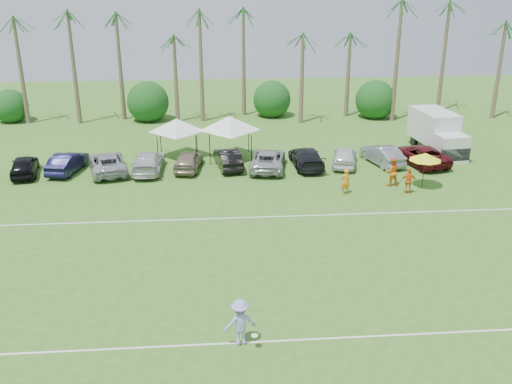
{
  "coord_description": "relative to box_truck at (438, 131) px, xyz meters",
  "views": [
    {
      "loc": [
        -0.03,
        -16.46,
        13.45
      ],
      "look_at": [
        2.42,
        13.98,
        1.6
      ],
      "focal_mm": 40.0,
      "sensor_mm": 36.0,
      "label": 1
    }
  ],
  "objects": [
    {
      "name": "canopy_tent_right",
      "position": [
        -16.36,
        -0.18,
        1.59
      ],
      "size": [
        4.73,
        4.73,
        3.83
      ],
      "color": "black",
      "rests_on": "ground"
    },
    {
      "name": "sideline_player_b",
      "position": [
        -5.8,
        -7.1,
        -0.73
      ],
      "size": [
        0.94,
        0.74,
        1.93
      ],
      "primitive_type": "imported",
      "rotation": [
        0.0,
        0.0,
        3.13
      ],
      "color": "orange",
      "rests_on": "ground"
    },
    {
      "name": "palm_tree_4",
      "position": [
        -21.71,
        12.28,
        5.79
      ],
      "size": [
        2.4,
        2.4,
        8.9
      ],
      "color": "brown",
      "rests_on": "ground"
    },
    {
      "name": "parked_car_4",
      "position": [
        -19.46,
        -2.72,
        -0.98
      ],
      "size": [
        2.26,
        4.39,
        1.43
      ],
      "primitive_type": "imported",
      "rotation": [
        0.0,
        0.0,
        3.0
      ],
      "color": "#7D725B",
      "rests_on": "ground"
    },
    {
      "name": "parked_car_10",
      "position": [
        -2.26,
        -2.81,
        -0.98
      ],
      "size": [
        3.52,
        5.56,
        1.43
      ],
      "primitive_type": "imported",
      "rotation": [
        0.0,
        0.0,
        3.38
      ],
      "color": "#571116",
      "rests_on": "ground"
    },
    {
      "name": "sideline_player_a",
      "position": [
        -9.25,
        -8.38,
        -0.84
      ],
      "size": [
        0.7,
        0.54,
        1.7
      ],
      "primitive_type": "imported",
      "rotation": [
        0.0,
        0.0,
        3.38
      ],
      "color": "orange",
      "rests_on": "ground"
    },
    {
      "name": "palm_tree_5",
      "position": [
        -17.71,
        12.28,
        6.66
      ],
      "size": [
        2.4,
        2.4,
        9.9
      ],
      "color": "brown",
      "rests_on": "ground"
    },
    {
      "name": "bush_tree_2",
      "position": [
        -11.71,
        13.28,
        0.1
      ],
      "size": [
        4.0,
        4.0,
        4.0
      ],
      "color": "brown",
      "rests_on": "ground"
    },
    {
      "name": "bush_tree_0",
      "position": [
        -36.71,
        13.28,
        0.1
      ],
      "size": [
        4.0,
        4.0,
        4.0
      ],
      "color": "brown",
      "rests_on": "ground"
    },
    {
      "name": "palm_tree_6",
      "position": [
        -13.71,
        12.28,
        7.52
      ],
      "size": [
        2.4,
        2.4,
        10.9
      ],
      "color": "brown",
      "rests_on": "ground"
    },
    {
      "name": "box_truck",
      "position": [
        0.0,
        0.0,
        0.0
      ],
      "size": [
        2.92,
        6.34,
        3.17
      ],
      "rotation": [
        0.0,
        0.0,
        0.1
      ],
      "color": "silver",
      "rests_on": "ground"
    },
    {
      "name": "parked_car_8",
      "position": [
        -7.99,
        -2.71,
        -0.98
      ],
      "size": [
        2.72,
        4.49,
        1.43
      ],
      "primitive_type": "imported",
      "rotation": [
        0.0,
        0.0,
        2.88
      ],
      "color": "silver",
      "rests_on": "ground"
    },
    {
      "name": "parked_car_2",
      "position": [
        -25.2,
        -2.91,
        -0.98
      ],
      "size": [
        3.59,
        5.57,
        1.43
      ],
      "primitive_type": "imported",
      "rotation": [
        0.0,
        0.0,
        3.39
      ],
      "color": "#9FA1A4",
      "rests_on": "ground"
    },
    {
      "name": "parked_car_0",
      "position": [
        -30.93,
        -3.01,
        -0.98
      ],
      "size": [
        2.4,
        4.43,
        1.43
      ],
      "primitive_type": "imported",
      "rotation": [
        0.0,
        0.0,
        3.32
      ],
      "color": "black",
      "rests_on": "ground"
    },
    {
      "name": "sideline_player_c",
      "position": [
        -5.16,
        -8.62,
        -0.85
      ],
      "size": [
        1.03,
        0.54,
        1.69
      ],
      "primitive_type": "imported",
      "rotation": [
        0.0,
        0.0,
        3.01
      ],
      "color": "orange",
      "rests_on": "ground"
    },
    {
      "name": "frisbee_player",
      "position": [
        -16.86,
        -23.77,
        -0.73
      ],
      "size": [
        1.37,
        0.95,
        1.94
      ],
      "rotation": [
        0.0,
        0.0,
        3.34
      ],
      "color": "#9BA0DD",
      "rests_on": "ground"
    },
    {
      "name": "parked_car_7",
      "position": [
        -10.86,
        -2.75,
        -0.98
      ],
      "size": [
        2.24,
        5.02,
        1.43
      ],
      "primitive_type": "imported",
      "rotation": [
        0.0,
        0.0,
        3.19
      ],
      "color": "black",
      "rests_on": "ground"
    },
    {
      "name": "ground",
      "position": [
        -17.71,
        -25.72,
        -1.69
      ],
      "size": [
        120.0,
        120.0,
        0.0
      ],
      "primitive_type": "plane",
      "color": "#396A1F",
      "rests_on": "ground"
    },
    {
      "name": "bush_tree_1",
      "position": [
        -23.71,
        13.28,
        0.1
      ],
      "size": [
        4.0,
        4.0,
        4.0
      ],
      "color": "brown",
      "rests_on": "ground"
    },
    {
      "name": "parked_car_9",
      "position": [
        -5.12,
        -2.58,
        -0.98
      ],
      "size": [
        2.56,
        4.58,
        1.43
      ],
      "primitive_type": "imported",
      "rotation": [
        0.0,
        0.0,
        3.4
      ],
      "color": "gray",
      "rests_on": "ground"
    },
    {
      "name": "palm_tree_3",
      "position": [
        -25.71,
        12.28,
        8.37
      ],
      "size": [
        2.4,
        2.4,
        11.9
      ],
      "color": "brown",
      "rests_on": "ground"
    },
    {
      "name": "palm_tree_1",
      "position": [
        -34.71,
        12.28,
        6.66
      ],
      "size": [
        2.4,
        2.4,
        9.9
      ],
      "color": "brown",
      "rests_on": "ground"
    },
    {
      "name": "parked_car_5",
      "position": [
        -16.59,
        -2.51,
        -0.98
      ],
      "size": [
        2.16,
        4.52,
        1.43
      ],
      "primitive_type": "imported",
      "rotation": [
        0.0,
        0.0,
        3.3
      ],
      "color": "black",
      "rests_on": "ground"
    },
    {
      "name": "palm_tree_10",
      "position": [
        5.29,
        12.28,
        7.52
      ],
      "size": [
        2.4,
        2.4,
        10.9
      ],
      "color": "brown",
      "rests_on": "ground"
    },
    {
      "name": "market_umbrella",
      "position": [
        -3.83,
        -7.63,
        0.44
      ],
      "size": [
        2.13,
        2.13,
        2.38
      ],
      "color": "black",
      "rests_on": "ground"
    },
    {
      "name": "palm_tree_9",
      "position": [
        0.29,
        12.28,
        6.66
      ],
      "size": [
        2.4,
        2.4,
        9.9
      ],
      "color": "brown",
      "rests_on": "ground"
    },
    {
      "name": "palm_tree_2",
      "position": [
        -29.71,
        12.28,
        7.52
      ],
      "size": [
        2.4,
        2.4,
        10.9
      ],
      "color": "brown",
      "rests_on": "ground"
    },
    {
      "name": "parked_car_6",
      "position": [
        -13.73,
        -3.03,
        -0.98
      ],
      "size": [
        3.19,
        5.46,
        1.43
      ],
      "primitive_type": "imported",
      "rotation": [
        0.0,
        0.0,
        2.98
      ],
      "color": "#A0A0A1",
      "rests_on": "ground"
    },
    {
      "name": "field_lines",
      "position": [
        -17.71,
        -17.72,
        -1.69
      ],
      "size": [
        80.0,
        12.1,
        0.01
      ],
      "color": "white",
      "rests_on": "ground"
    },
    {
      "name": "parked_car_1",
      "position": [
        -28.06,
        -2.55,
        -0.98
      ],
      "size": [
        2.37,
        4.56,
        1.43
      ],
      "primitive_type": "imported",
      "rotation": [
        0.0,
        0.0,
        2.93
      ],
      "color": "black",
      "rests_on": "ground"
    },
    {
      "name": "palm_tree_11",
      "position": [
        9.29,
        12.28,
        8.37
      ],
      "size": [
        2.4,
        2.4,
        11.9
      ],
      "color": "brown",
      "rests_on": "ground"
    },
    {
      "name": "bush_tree_3",
      "position": [
        -1.71,
        13.28,
        0.1
      ],
      "size": [
        4.0,
        4.0,
        4.0
      ],
      "color": "brown",
      "rests_on": "ground"
    },
    {
      "name": "palm_tree_7",
      "position": [
        -9.71,
        12.28,
        8.37
      ],
      "size": [
        2.4,
        2.4,
        11.9
      ],
      "color": "brown",
      "rests_on": "ground"
    },
    {
      "name": "parked_car_3",
      "position": [
        -22.33,
        -2.91,
        -0.98
      ],
      "size": [
        2.15,
        4.98,
        1.43
      ],
      "primitive_type": "imported",
      "rotation": [
        0.0,
        0.0,
        3.11
      ],
      "color": "silver",
      "rests_on": "ground"
    },
    {
      "name": "palm_tree_8",
      "position": [
        -4.71,
        12.28,
        5.79
      ],
      "size": [
        2.4,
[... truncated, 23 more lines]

